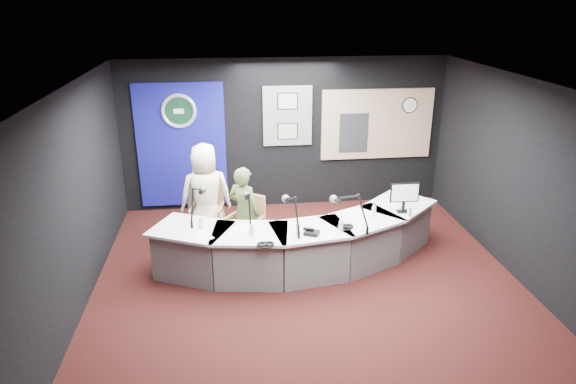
{
  "coord_description": "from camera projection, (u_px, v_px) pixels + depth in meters",
  "views": [
    {
      "loc": [
        -1.04,
        -6.23,
        3.84
      ],
      "look_at": [
        -0.2,
        0.8,
        1.1
      ],
      "focal_mm": 32.0,
      "sensor_mm": 36.0,
      "label": 1
    }
  ],
  "objects": [
    {
      "name": "seal_center",
      "position": [
        179.0,
        111.0,
        9.1
      ],
      "size": [
        0.48,
        0.01,
        0.48
      ],
      "primitive_type": "cylinder",
      "rotation": [
        1.57,
        0.0,
        0.0
      ],
      "color": "black",
      "rests_on": "backdrop_panel"
    },
    {
      "name": "equipment_rack",
      "position": [
        354.0,
        133.0,
        9.64
      ],
      "size": [
        0.55,
        0.02,
        0.75
      ],
      "primitive_type": "cube",
      "color": "black",
      "rests_on": "booth_window_frame"
    },
    {
      "name": "water_bottles",
      "position": [
        310.0,
        221.0,
        7.26
      ],
      "size": [
        3.11,
        0.53,
        0.18
      ],
      "primitive_type": null,
      "color": "silver",
      "rests_on": "broadcast_desk"
    },
    {
      "name": "paper_stack",
      "position": [
        201.0,
        236.0,
        7.0
      ],
      "size": [
        0.36,
        0.39,
        0.0
      ],
      "primitive_type": "cube",
      "rotation": [
        0.0,
        0.0,
        0.57
      ],
      "color": "white",
      "rests_on": "broadcast_desk"
    },
    {
      "name": "armchair_right",
      "position": [
        244.0,
        226.0,
        7.9
      ],
      "size": [
        0.79,
        0.79,
        1.0
      ],
      "primitive_type": null,
      "rotation": [
        0.0,
        0.0,
        -0.63
      ],
      "color": "#A86E4D",
      "rests_on": "ground"
    },
    {
      "name": "framed_photo_upper",
      "position": [
        288.0,
        101.0,
        9.27
      ],
      "size": [
        0.34,
        0.02,
        0.27
      ],
      "primitive_type": "cube",
      "color": "gray",
      "rests_on": "pinboard"
    },
    {
      "name": "draped_jacket",
      "position": [
        203.0,
        202.0,
        8.49
      ],
      "size": [
        0.51,
        0.18,
        0.7
      ],
      "primitive_type": "cube",
      "rotation": [
        0.0,
        0.0,
        -0.16
      ],
      "color": "slate",
      "rests_on": "armchair_left"
    },
    {
      "name": "headphones_far",
      "position": [
        266.0,
        244.0,
        6.74
      ],
      "size": [
        0.22,
        0.22,
        0.04
      ],
      "primitive_type": "torus",
      "color": "black",
      "rests_on": "broadcast_desk"
    },
    {
      "name": "boom_mic_d",
      "position": [
        350.0,
        208.0,
        7.17
      ],
      "size": [
        0.5,
        0.61,
        0.6
      ],
      "primitive_type": null,
      "color": "black",
      "rests_on": "broadcast_desk"
    },
    {
      "name": "person_woman",
      "position": [
        244.0,
        212.0,
        7.82
      ],
      "size": [
        0.63,
        0.6,
        1.45
      ],
      "primitive_type": "imported",
      "rotation": [
        0.0,
        0.0,
        2.5
      ],
      "color": "#495B2F",
      "rests_on": "ground"
    },
    {
      "name": "wall_left",
      "position": [
        74.0,
        202.0,
        6.44
      ],
      "size": [
        0.02,
        6.0,
        2.8
      ],
      "primitive_type": "cube",
      "color": "black",
      "rests_on": "ground"
    },
    {
      "name": "framed_photo_lower",
      "position": [
        288.0,
        131.0,
        9.47
      ],
      "size": [
        0.34,
        0.02,
        0.27
      ],
      "primitive_type": "cube",
      "color": "gray",
      "rests_on": "pinboard"
    },
    {
      "name": "wall_back",
      "position": [
        285.0,
        134.0,
        9.55
      ],
      "size": [
        6.0,
        0.02,
        2.8
      ],
      "primitive_type": "cube",
      "color": "black",
      "rests_on": "ground"
    },
    {
      "name": "person_man",
      "position": [
        206.0,
        195.0,
        8.18
      ],
      "size": [
        0.9,
        0.66,
        1.69
      ],
      "primitive_type": "imported",
      "rotation": [
        0.0,
        0.0,
        3.3
      ],
      "color": "beige",
      "rests_on": "ground"
    },
    {
      "name": "backdrop_panel",
      "position": [
        182.0,
        146.0,
        9.36
      ],
      "size": [
        1.6,
        0.05,
        2.3
      ],
      "primitive_type": "cube",
      "color": "navy",
      "rests_on": "wall_back"
    },
    {
      "name": "agency_seal",
      "position": [
        179.0,
        111.0,
        9.09
      ],
      "size": [
        0.63,
        0.07,
        0.63
      ],
      "primitive_type": "torus",
      "rotation": [
        1.57,
        0.0,
        0.0
      ],
      "color": "silver",
      "rests_on": "backdrop_panel"
    },
    {
      "name": "wall_right",
      "position": [
        524.0,
        183.0,
        7.1
      ],
      "size": [
        0.02,
        6.0,
        2.8
      ],
      "primitive_type": "cube",
      "color": "black",
      "rests_on": "ground"
    },
    {
      "name": "ground",
      "position": [
        309.0,
        284.0,
        7.27
      ],
      "size": [
        6.0,
        6.0,
        0.0
      ],
      "primitive_type": "plane",
      "color": "black",
      "rests_on": "ground"
    },
    {
      "name": "boom_mic_a",
      "position": [
        197.0,
        200.0,
        7.43
      ],
      "size": [
        0.27,
        0.72,
        0.6
      ],
      "primitive_type": null,
      "color": "black",
      "rests_on": "broadcast_desk"
    },
    {
      "name": "computer_monitor",
      "position": [
        404.0,
        192.0,
        7.67
      ],
      "size": [
        0.4,
        0.03,
        0.27
      ],
      "primitive_type": "cube",
      "rotation": [
        0.0,
        0.0,
        -0.03
      ],
      "color": "black",
      "rests_on": "broadcast_desk"
    },
    {
      "name": "notepad",
      "position": [
        243.0,
        228.0,
        7.23
      ],
      "size": [
        0.33,
        0.36,
        0.0
      ],
      "primitive_type": "cube",
      "rotation": [
        0.0,
        0.0,
        -0.51
      ],
      "color": "white",
      "rests_on": "broadcast_desk"
    },
    {
      "name": "wall_clock",
      "position": [
        410.0,
        105.0,
        9.57
      ],
      "size": [
        0.28,
        0.01,
        0.28
      ],
      "primitive_type": "cylinder",
      "rotation": [
        1.57,
        0.0,
        0.0
      ],
      "color": "white",
      "rests_on": "booth_window_frame"
    },
    {
      "name": "broadcast_desk",
      "position": [
        300.0,
        243.0,
        7.64
      ],
      "size": [
        4.5,
        1.9,
        0.75
      ],
      "primitive_type": null,
      "color": "silver",
      "rests_on": "ground"
    },
    {
      "name": "boom_mic_c",
      "position": [
        292.0,
        209.0,
        7.11
      ],
      "size": [
        0.23,
        0.73,
        0.6
      ],
      "primitive_type": null,
      "color": "black",
      "rests_on": "broadcast_desk"
    },
    {
      "name": "wall_front",
      "position": [
        371.0,
        330.0,
        3.99
      ],
      "size": [
        6.0,
        0.02,
        2.8
      ],
      "primitive_type": "cube",
      "color": "black",
      "rests_on": "ground"
    },
    {
      "name": "headphones_near",
      "position": [
        345.0,
        226.0,
        7.25
      ],
      "size": [
        0.23,
        0.23,
        0.04
      ],
      "primitive_type": "torus",
      "color": "black",
      "rests_on": "broadcast_desk"
    },
    {
      "name": "desk_phone",
      "position": [
        312.0,
        233.0,
        7.05
      ],
      "size": [
        0.25,
        0.23,
        0.05
      ],
      "primitive_type": "cube",
      "rotation": [
        0.0,
        0.0,
        -0.45
      ],
      "color": "black",
      "rests_on": "broadcast_desk"
    },
    {
      "name": "ceiling",
      "position": [
        312.0,
        85.0,
        6.26
      ],
      "size": [
        6.0,
        6.0,
        0.02
      ],
      "primitive_type": "cube",
      "color": "silver",
      "rests_on": "ground"
    },
    {
      "name": "booth_glow",
      "position": [
        377.0,
        124.0,
        9.65
      ],
      "size": [
        2.0,
        0.02,
        1.2
      ],
      "primitive_type": "cube",
      "color": "#FFCDA1",
      "rests_on": "booth_window_frame"
    },
    {
      "name": "boom_mic_b",
      "position": [
        248.0,
        206.0,
        7.23
      ],
      "size": [
        0.16,
        0.74,
        0.6
      ],
      "primitive_type": null,
      "color": "black",
      "rests_on": "broadcast_desk"
    },
    {
      "name": "armchair_left",
      "position": [
        207.0,
        213.0,
        8.29
      ],
      "size": [
        0.69,
        0.69,
        1.07
      ],
      "primitive_type": null,
      "rotation": [
        0.0,
        0.0,
        -0.16
      ],
      "color": "#A86E4D",
      "rests_on": "ground"
    },
    {
      "name": "booth_window_frame",
      "position": [
        377.0,
        124.0,
        9.66
      ],
      "size": [
        2.12,
        0.06,
        1.32
      ],
      "primitive_type": "cube",
      "color": "tan",
      "rests_on": "wall_back"
    },
    {
      "name": "pinboard",
      "position": [
        287.0,
        116.0,
        9.4
      ],
      "size": [
        0.9,
        0.04,
        1.1
      ],
      "primitive_type": "cube",
      "color": "slate",
      "rests_on": "wall_back"
    }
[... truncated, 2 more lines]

